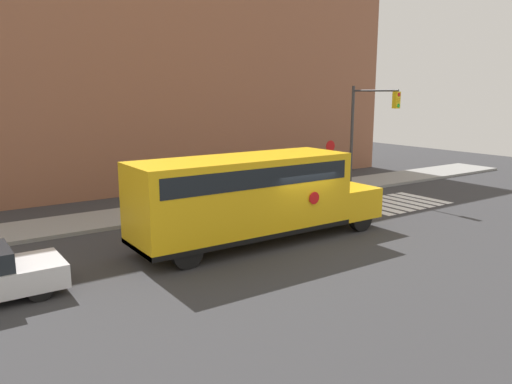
# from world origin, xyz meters

# --- Properties ---
(ground_plane) EXTENTS (60.00, 60.00, 0.00)m
(ground_plane) POSITION_xyz_m (0.00, 0.00, 0.00)
(ground_plane) COLOR #333335
(sidewalk_strip) EXTENTS (44.00, 3.00, 0.15)m
(sidewalk_strip) POSITION_xyz_m (0.00, 6.50, 0.07)
(sidewalk_strip) COLOR gray
(sidewalk_strip) RESTS_ON ground
(building_backdrop) EXTENTS (32.00, 4.00, 12.34)m
(building_backdrop) POSITION_xyz_m (0.00, 13.00, 6.17)
(building_backdrop) COLOR #935B42
(building_backdrop) RESTS_ON ground
(crosswalk_stripes) EXTENTS (4.70, 3.20, 0.01)m
(crosswalk_stripes) POSITION_xyz_m (7.94, 2.00, 0.00)
(crosswalk_stripes) COLOR white
(crosswalk_stripes) RESTS_ON ground
(school_bus) EXTENTS (9.69, 2.57, 3.12)m
(school_bus) POSITION_xyz_m (-1.56, 0.53, 1.78)
(school_bus) COLOR yellow
(school_bus) RESTS_ON ground
(stop_sign) EXTENTS (0.61, 0.10, 2.81)m
(stop_sign) POSITION_xyz_m (6.97, 5.74, 1.80)
(stop_sign) COLOR #38383A
(stop_sign) RESTS_ON ground
(traffic_light) EXTENTS (0.28, 3.11, 5.63)m
(traffic_light) POSITION_xyz_m (8.19, 4.44, 3.71)
(traffic_light) COLOR #38383A
(traffic_light) RESTS_ON ground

